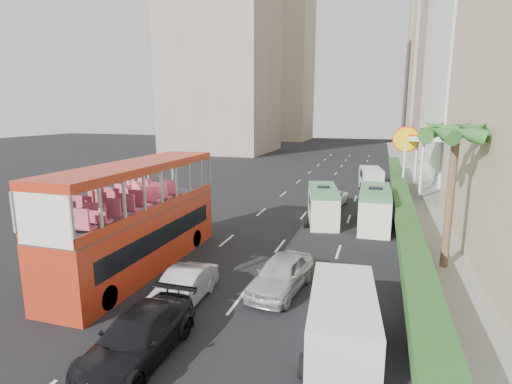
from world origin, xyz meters
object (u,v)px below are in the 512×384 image
at_px(car_silver_lane_b, 281,291).
at_px(car_black, 140,358).
at_px(palm_tree, 450,200).
at_px(shell_station, 443,164).
at_px(van_asset, 331,206).
at_px(minibus_far, 374,208).
at_px(panel_van_far, 371,178).
at_px(minibus_near, 323,205).
at_px(double_decker_bus, 139,216).
at_px(car_silver_lane_a, 184,303).
at_px(panel_van_near, 342,323).

height_order(car_silver_lane_b, car_black, car_silver_lane_b).
bearing_deg(palm_tree, shell_station, 83.40).
distance_m(van_asset, minibus_far, 6.14).
height_order(car_silver_lane_b, panel_van_far, panel_van_far).
bearing_deg(car_black, minibus_near, 79.43).
height_order(double_decker_bus, van_asset, double_decker_bus).
bearing_deg(car_silver_lane_a, minibus_far, 61.72).
bearing_deg(panel_van_far, minibus_near, -109.43).
bearing_deg(minibus_far, shell_station, 64.82).
xyz_separation_m(minibus_near, minibus_far, (3.35, -0.23, 0.07)).
bearing_deg(shell_station, panel_van_far, 162.44).
bearing_deg(car_silver_lane_b, double_decker_bus, -176.03).
xyz_separation_m(car_silver_lane_b, panel_van_far, (2.87, 25.45, 0.94)).
bearing_deg(shell_station, panel_van_near, -102.81).
distance_m(double_decker_bus, palm_tree, 14.39).
distance_m(van_asset, panel_van_near, 19.88).
relative_size(van_asset, shell_station, 0.54).
height_order(panel_van_far, palm_tree, palm_tree).
relative_size(car_silver_lane_b, van_asset, 1.00).
relative_size(double_decker_bus, car_silver_lane_a, 2.75).
distance_m(palm_tree, shell_station, 19.14).
bearing_deg(car_silver_lane_a, double_decker_bus, 141.89).
bearing_deg(palm_tree, minibus_near, 134.58).
height_order(car_silver_lane_b, shell_station, shell_station).
bearing_deg(car_black, palm_tree, 46.20).
xyz_separation_m(double_decker_bus, van_asset, (7.10, 15.53, -2.53)).
xyz_separation_m(car_black, minibus_far, (6.46, 16.86, 1.25)).
distance_m(car_silver_lane_a, car_silver_lane_b, 4.03).
height_order(van_asset, shell_station, shell_station).
height_order(minibus_near, shell_station, shell_station).
height_order(minibus_far, panel_van_far, minibus_far).
bearing_deg(minibus_far, palm_tree, -64.28).
bearing_deg(double_decker_bus, shell_station, 55.18).
xyz_separation_m(panel_van_near, shell_station, (6.17, 27.13, 1.77)).
distance_m(minibus_far, shell_station, 13.70).
xyz_separation_m(car_black, minibus_near, (3.11, 17.08, 1.18)).
xyz_separation_m(panel_van_near, palm_tree, (3.97, 8.13, 2.40)).
distance_m(car_black, shell_station, 31.78).
height_order(van_asset, panel_van_far, panel_van_far).
relative_size(car_black, shell_station, 0.60).
xyz_separation_m(double_decker_bus, car_silver_lane_a, (3.64, -2.75, -2.53)).
bearing_deg(palm_tree, minibus_far, 116.93).
bearing_deg(panel_van_near, van_asset, 92.27).
xyz_separation_m(van_asset, palm_tree, (6.70, -11.53, 3.38)).
bearing_deg(car_silver_lane_b, minibus_near, 97.55).
bearing_deg(minibus_near, car_silver_lane_a, -116.22).
relative_size(car_black, minibus_far, 0.86).
height_order(van_asset, panel_van_near, panel_van_near).
bearing_deg(minibus_far, panel_van_far, 91.16).
bearing_deg(van_asset, minibus_near, -80.59).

